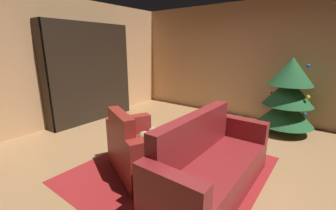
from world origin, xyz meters
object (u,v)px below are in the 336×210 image
at_px(couch_red, 210,167).
at_px(coffee_table, 177,140).
at_px(book_stack_on_table, 181,135).
at_px(decorated_tree, 288,95).
at_px(armchair_red, 139,151).
at_px(bottle_on_table, 187,129).
at_px(bookshelf_unit, 95,74).

xyz_separation_m(couch_red, coffee_table, (-0.66, 0.25, 0.08)).
bearing_deg(book_stack_on_table, decorated_tree, 67.64).
bearing_deg(coffee_table, decorated_tree, 66.95).
bearing_deg(armchair_red, bottle_on_table, 61.76).
bearing_deg(book_stack_on_table, bookshelf_unit, 167.12).
xyz_separation_m(armchair_red, couch_red, (0.96, 0.23, -0.01)).
relative_size(couch_red, book_stack_on_table, 10.50).
bearing_deg(bottle_on_table, bookshelf_unit, 170.13).
relative_size(bookshelf_unit, coffee_table, 3.15).
relative_size(bookshelf_unit, decorated_tree, 1.47).
bearing_deg(couch_red, bookshelf_unit, 164.98).
distance_m(coffee_table, book_stack_on_table, 0.09).
distance_m(bookshelf_unit, decorated_tree, 4.17).
distance_m(couch_red, decorated_tree, 2.68).
height_order(bookshelf_unit, coffee_table, bookshelf_unit).
xyz_separation_m(bookshelf_unit, coffee_table, (2.79, -0.68, -0.68)).
bearing_deg(decorated_tree, bookshelf_unit, -156.05).
distance_m(bookshelf_unit, bottle_on_table, 2.94).
height_order(bookshelf_unit, bottle_on_table, bookshelf_unit).
height_order(coffee_table, bottle_on_table, bottle_on_table).
height_order(bookshelf_unit, decorated_tree, bookshelf_unit).
bearing_deg(coffee_table, bookshelf_unit, 166.33).
xyz_separation_m(armchair_red, bottle_on_table, (0.35, 0.66, 0.20)).
relative_size(coffee_table, book_stack_on_table, 3.83).
bearing_deg(decorated_tree, coffee_table, -113.05).
bearing_deg(bookshelf_unit, bottle_on_table, -9.87).
bearing_deg(bookshelf_unit, armchair_red, -24.83).
bearing_deg(coffee_table, armchair_red, -122.18).
bearing_deg(decorated_tree, armchair_red, -114.69).
distance_m(bookshelf_unit, coffee_table, 2.95).
bearing_deg(armchair_red, decorated_tree, 65.31).
bearing_deg(couch_red, bottle_on_table, 144.51).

